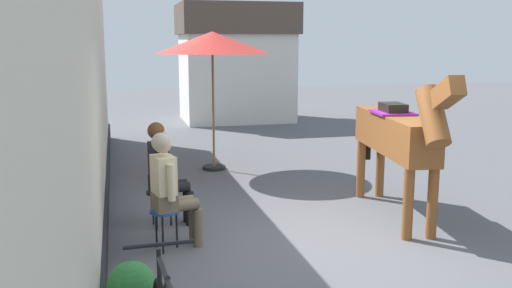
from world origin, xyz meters
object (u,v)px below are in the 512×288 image
at_px(seated_visitor_near, 169,185).
at_px(seated_visitor_far, 164,169).
at_px(saddled_horse_center, 398,135).
at_px(cafe_parasol, 212,43).

bearing_deg(seated_visitor_near, seated_visitor_far, 89.40).
bearing_deg(saddled_horse_center, cafe_parasol, 118.04).
height_order(seated_visitor_near, cafe_parasol, cafe_parasol).
height_order(seated_visitor_near, saddled_horse_center, saddled_horse_center).
bearing_deg(seated_visitor_far, seated_visitor_near, -90.60).
distance_m(seated_visitor_near, seated_visitor_far, 0.84).
height_order(saddled_horse_center, cafe_parasol, cafe_parasol).
bearing_deg(seated_visitor_far, cafe_parasol, 69.19).
distance_m(seated_visitor_far, saddled_horse_center, 3.15).
height_order(seated_visitor_far, saddled_horse_center, saddled_horse_center).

